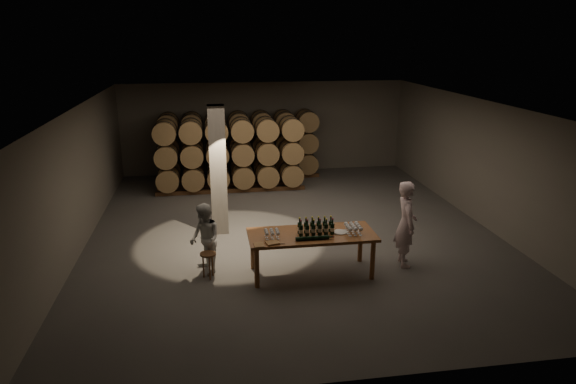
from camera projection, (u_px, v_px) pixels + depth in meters
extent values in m
plane|color=#555350|center=(292.00, 230.00, 13.11)|extent=(12.00, 12.00, 0.00)
plane|color=#605E59|center=(292.00, 105.00, 12.17)|extent=(12.00, 12.00, 0.00)
plane|color=slate|center=(264.00, 128.00, 18.30)|extent=(10.00, 0.00, 10.00)
plane|color=slate|center=(364.00, 280.00, 6.98)|extent=(10.00, 0.00, 10.00)
plane|color=slate|center=(79.00, 178.00, 11.89)|extent=(0.00, 12.00, 12.00)
plane|color=slate|center=(480.00, 162.00, 13.39)|extent=(0.00, 12.00, 12.00)
cube|color=slate|center=(218.00, 171.00, 12.56)|extent=(0.40, 0.40, 3.20)
cylinder|color=brown|center=(257.00, 268.00, 10.05)|extent=(0.10, 0.10, 0.84)
cylinder|color=brown|center=(373.00, 260.00, 10.40)|extent=(0.10, 0.10, 0.84)
cylinder|color=brown|center=(253.00, 250.00, 10.86)|extent=(0.10, 0.10, 0.84)
cylinder|color=brown|center=(360.00, 243.00, 11.21)|extent=(0.10, 0.10, 0.84)
cube|color=brown|center=(312.00, 235.00, 10.50)|extent=(2.60, 1.10, 0.06)
cube|color=#54381C|center=(241.00, 178.00, 17.58)|extent=(5.48, 0.10, 0.12)
cube|color=#54381C|center=(240.00, 174.00, 18.14)|extent=(5.48, 0.10, 0.12)
cylinder|color=#9A7445|center=(171.00, 167.00, 17.39)|extent=(0.70, 0.95, 0.70)
cylinder|color=black|center=(170.00, 169.00, 17.14)|extent=(0.73, 0.04, 0.73)
cylinder|color=black|center=(171.00, 165.00, 17.63)|extent=(0.73, 0.04, 0.73)
cylinder|color=#9A7445|center=(194.00, 166.00, 17.50)|extent=(0.70, 0.95, 0.70)
cylinder|color=black|center=(194.00, 168.00, 17.26)|extent=(0.73, 0.04, 0.73)
cylinder|color=black|center=(194.00, 165.00, 17.75)|extent=(0.73, 0.04, 0.73)
cylinder|color=#9A7445|center=(217.00, 166.00, 17.62)|extent=(0.70, 0.95, 0.70)
cylinder|color=black|center=(217.00, 167.00, 17.38)|extent=(0.73, 0.04, 0.73)
cylinder|color=black|center=(217.00, 164.00, 17.87)|extent=(0.73, 0.04, 0.73)
cylinder|color=#9A7445|center=(240.00, 165.00, 17.74)|extent=(0.70, 0.95, 0.70)
cylinder|color=black|center=(240.00, 167.00, 17.49)|extent=(0.73, 0.04, 0.73)
cylinder|color=black|center=(239.00, 163.00, 17.98)|extent=(0.73, 0.04, 0.73)
cylinder|color=#9A7445|center=(262.00, 164.00, 17.85)|extent=(0.70, 0.95, 0.70)
cylinder|color=black|center=(263.00, 166.00, 17.61)|extent=(0.73, 0.04, 0.73)
cylinder|color=black|center=(261.00, 162.00, 18.10)|extent=(0.73, 0.04, 0.73)
cylinder|color=#9A7445|center=(284.00, 163.00, 17.97)|extent=(0.70, 0.95, 0.70)
cylinder|color=black|center=(286.00, 165.00, 17.73)|extent=(0.73, 0.04, 0.73)
cylinder|color=black|center=(283.00, 161.00, 18.22)|extent=(0.73, 0.04, 0.73)
cylinder|color=#9A7445|center=(306.00, 162.00, 18.09)|extent=(0.70, 0.95, 0.70)
cylinder|color=black|center=(308.00, 164.00, 17.84)|extent=(0.73, 0.04, 0.73)
cylinder|color=black|center=(305.00, 160.00, 18.33)|extent=(0.73, 0.04, 0.73)
cylinder|color=#9A7445|center=(169.00, 146.00, 17.17)|extent=(0.70, 0.95, 0.70)
cylinder|color=black|center=(169.00, 148.00, 16.92)|extent=(0.73, 0.04, 0.73)
cylinder|color=black|center=(170.00, 144.00, 17.41)|extent=(0.73, 0.04, 0.73)
cylinder|color=#9A7445|center=(193.00, 145.00, 17.28)|extent=(0.70, 0.95, 0.70)
cylinder|color=black|center=(193.00, 147.00, 17.04)|extent=(0.73, 0.04, 0.73)
cylinder|color=black|center=(193.00, 144.00, 17.53)|extent=(0.73, 0.04, 0.73)
cylinder|color=#9A7445|center=(216.00, 144.00, 17.40)|extent=(0.70, 0.95, 0.70)
cylinder|color=black|center=(216.00, 146.00, 17.16)|extent=(0.73, 0.04, 0.73)
cylinder|color=black|center=(216.00, 143.00, 17.65)|extent=(0.73, 0.04, 0.73)
cylinder|color=#9A7445|center=(239.00, 144.00, 17.52)|extent=(0.70, 0.95, 0.70)
cylinder|color=black|center=(240.00, 145.00, 17.27)|extent=(0.73, 0.04, 0.73)
cylinder|color=black|center=(239.00, 142.00, 17.76)|extent=(0.73, 0.04, 0.73)
cylinder|color=#9A7445|center=(262.00, 143.00, 17.63)|extent=(0.70, 0.95, 0.70)
cylinder|color=black|center=(263.00, 145.00, 17.39)|extent=(0.73, 0.04, 0.73)
cylinder|color=black|center=(261.00, 141.00, 17.88)|extent=(0.73, 0.04, 0.73)
cylinder|color=#9A7445|center=(284.00, 142.00, 17.75)|extent=(0.70, 0.95, 0.70)
cylinder|color=black|center=(285.00, 144.00, 17.51)|extent=(0.73, 0.04, 0.73)
cylinder|color=black|center=(283.00, 141.00, 18.00)|extent=(0.73, 0.04, 0.73)
cylinder|color=#9A7445|center=(306.00, 142.00, 17.87)|extent=(0.70, 0.95, 0.70)
cylinder|color=black|center=(308.00, 143.00, 17.62)|extent=(0.73, 0.04, 0.73)
cylinder|color=black|center=(305.00, 140.00, 18.11)|extent=(0.73, 0.04, 0.73)
cylinder|color=#9A7445|center=(168.00, 124.00, 16.95)|extent=(0.70, 0.95, 0.70)
cylinder|color=black|center=(167.00, 125.00, 16.70)|extent=(0.73, 0.04, 0.73)
cylinder|color=black|center=(168.00, 123.00, 17.19)|extent=(0.73, 0.04, 0.73)
cylinder|color=#9A7445|center=(192.00, 123.00, 17.07)|extent=(0.70, 0.95, 0.70)
cylinder|color=black|center=(192.00, 125.00, 16.82)|extent=(0.73, 0.04, 0.73)
cylinder|color=black|center=(192.00, 122.00, 17.31)|extent=(0.73, 0.04, 0.73)
cylinder|color=#9A7445|center=(215.00, 123.00, 17.18)|extent=(0.70, 0.95, 0.70)
cylinder|color=black|center=(216.00, 124.00, 16.94)|extent=(0.73, 0.04, 0.73)
cylinder|color=black|center=(215.00, 122.00, 17.43)|extent=(0.73, 0.04, 0.73)
cylinder|color=#9A7445|center=(239.00, 122.00, 17.30)|extent=(0.70, 0.95, 0.70)
cylinder|color=black|center=(239.00, 123.00, 17.05)|extent=(0.73, 0.04, 0.73)
cylinder|color=black|center=(238.00, 121.00, 17.54)|extent=(0.73, 0.04, 0.73)
cylinder|color=#9A7445|center=(262.00, 122.00, 17.42)|extent=(0.70, 0.95, 0.70)
cylinder|color=black|center=(262.00, 123.00, 17.17)|extent=(0.73, 0.04, 0.73)
cylinder|color=black|center=(261.00, 120.00, 17.66)|extent=(0.73, 0.04, 0.73)
cylinder|color=#9A7445|center=(284.00, 121.00, 17.53)|extent=(0.70, 0.95, 0.70)
cylinder|color=black|center=(285.00, 122.00, 17.29)|extent=(0.73, 0.04, 0.73)
cylinder|color=black|center=(283.00, 120.00, 17.78)|extent=(0.73, 0.04, 0.73)
cylinder|color=#9A7445|center=(307.00, 120.00, 17.65)|extent=(0.70, 0.95, 0.70)
cylinder|color=black|center=(308.00, 122.00, 17.40)|extent=(0.73, 0.04, 0.73)
cylinder|color=black|center=(305.00, 119.00, 17.89)|extent=(0.73, 0.04, 0.73)
cube|color=#54381C|center=(232.00, 191.00, 16.20)|extent=(4.70, 0.10, 0.12)
cube|color=#54381C|center=(231.00, 185.00, 16.76)|extent=(4.70, 0.10, 0.12)
cylinder|color=#9A7445|center=(168.00, 178.00, 16.07)|extent=(0.70, 0.95, 0.70)
cylinder|color=black|center=(168.00, 181.00, 15.82)|extent=(0.73, 0.04, 0.73)
cylinder|color=black|center=(169.00, 176.00, 16.31)|extent=(0.73, 0.04, 0.73)
cylinder|color=#9A7445|center=(193.00, 177.00, 16.18)|extent=(0.70, 0.95, 0.70)
cylinder|color=black|center=(193.00, 180.00, 15.94)|extent=(0.73, 0.04, 0.73)
cylinder|color=black|center=(194.00, 175.00, 16.43)|extent=(0.73, 0.04, 0.73)
cylinder|color=#9A7445|center=(218.00, 176.00, 16.30)|extent=(0.70, 0.95, 0.70)
cylinder|color=black|center=(219.00, 178.00, 16.05)|extent=(0.73, 0.04, 0.73)
cylinder|color=black|center=(218.00, 174.00, 16.54)|extent=(0.73, 0.04, 0.73)
cylinder|color=#9A7445|center=(243.00, 175.00, 16.42)|extent=(0.70, 0.95, 0.70)
cylinder|color=black|center=(243.00, 177.00, 16.17)|extent=(0.73, 0.04, 0.73)
cylinder|color=black|center=(242.00, 173.00, 16.66)|extent=(0.73, 0.04, 0.73)
cylinder|color=#9A7445|center=(267.00, 174.00, 16.53)|extent=(0.70, 0.95, 0.70)
cylinder|color=black|center=(268.00, 176.00, 16.29)|extent=(0.73, 0.04, 0.73)
cylinder|color=black|center=(266.00, 172.00, 16.78)|extent=(0.73, 0.04, 0.73)
cylinder|color=#9A7445|center=(291.00, 173.00, 16.65)|extent=(0.70, 0.95, 0.70)
cylinder|color=black|center=(292.00, 175.00, 16.40)|extent=(0.73, 0.04, 0.73)
cylinder|color=black|center=(290.00, 171.00, 16.89)|extent=(0.73, 0.04, 0.73)
cylinder|color=#9A7445|center=(167.00, 155.00, 15.85)|extent=(0.70, 0.95, 0.70)
cylinder|color=black|center=(166.00, 157.00, 15.60)|extent=(0.73, 0.04, 0.73)
cylinder|color=black|center=(167.00, 153.00, 16.09)|extent=(0.73, 0.04, 0.73)
cylinder|color=#9A7445|center=(192.00, 154.00, 15.96)|extent=(0.70, 0.95, 0.70)
cylinder|color=black|center=(192.00, 156.00, 15.72)|extent=(0.73, 0.04, 0.73)
cylinder|color=black|center=(192.00, 153.00, 16.21)|extent=(0.73, 0.04, 0.73)
cylinder|color=#9A7445|center=(217.00, 154.00, 16.08)|extent=(0.70, 0.95, 0.70)
cylinder|color=black|center=(218.00, 155.00, 15.84)|extent=(0.73, 0.04, 0.73)
cylinder|color=black|center=(217.00, 152.00, 16.33)|extent=(0.73, 0.04, 0.73)
cylinder|color=#9A7445|center=(242.00, 153.00, 16.20)|extent=(0.70, 0.95, 0.70)
cylinder|color=black|center=(243.00, 155.00, 15.95)|extent=(0.73, 0.04, 0.73)
cylinder|color=black|center=(242.00, 151.00, 16.44)|extent=(0.73, 0.04, 0.73)
cylinder|color=#9A7445|center=(267.00, 152.00, 16.31)|extent=(0.70, 0.95, 0.70)
cylinder|color=black|center=(268.00, 154.00, 16.07)|extent=(0.73, 0.04, 0.73)
cylinder|color=black|center=(266.00, 150.00, 16.56)|extent=(0.73, 0.04, 0.73)
cylinder|color=#9A7445|center=(291.00, 151.00, 16.43)|extent=(0.70, 0.95, 0.70)
cylinder|color=black|center=(292.00, 153.00, 16.19)|extent=(0.73, 0.04, 0.73)
cylinder|color=black|center=(290.00, 149.00, 16.68)|extent=(0.73, 0.04, 0.73)
cylinder|color=#9A7445|center=(165.00, 132.00, 15.63)|extent=(0.70, 0.95, 0.70)
cylinder|color=black|center=(164.00, 133.00, 15.38)|extent=(0.73, 0.04, 0.73)
cylinder|color=black|center=(165.00, 130.00, 15.87)|extent=(0.73, 0.04, 0.73)
cylinder|color=#9A7445|center=(191.00, 131.00, 15.74)|extent=(0.70, 0.95, 0.70)
cylinder|color=black|center=(191.00, 132.00, 15.50)|extent=(0.73, 0.04, 0.73)
cylinder|color=black|center=(191.00, 129.00, 15.99)|extent=(0.73, 0.04, 0.73)
cylinder|color=#9A7445|center=(216.00, 130.00, 15.86)|extent=(0.70, 0.95, 0.70)
cylinder|color=black|center=(217.00, 132.00, 15.62)|extent=(0.73, 0.04, 0.73)
cylinder|color=black|center=(216.00, 129.00, 16.11)|extent=(0.73, 0.04, 0.73)
cylinder|color=#9A7445|center=(242.00, 129.00, 15.98)|extent=(0.70, 0.95, 0.70)
cylinder|color=black|center=(242.00, 131.00, 15.73)|extent=(0.73, 0.04, 0.73)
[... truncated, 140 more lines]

